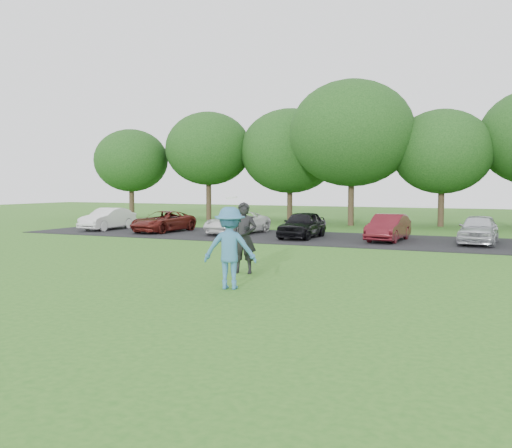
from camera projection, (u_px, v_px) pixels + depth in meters
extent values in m
plane|color=#2C661D|center=(196.00, 287.00, 13.69)|extent=(100.00, 100.00, 0.00)
cube|color=black|center=(344.00, 239.00, 25.50)|extent=(32.00, 6.50, 0.03)
imported|color=teal|center=(230.00, 248.00, 13.43)|extent=(1.41, 1.06, 1.94)
cylinder|color=white|center=(232.00, 198.00, 13.44)|extent=(0.27, 0.27, 0.08)
imported|color=black|center=(244.00, 238.00, 15.76)|extent=(0.80, 0.61, 1.98)
cube|color=black|center=(247.00, 228.00, 15.50)|extent=(0.16, 0.13, 0.10)
imported|color=white|center=(108.00, 219.00, 30.67)|extent=(1.23, 3.52, 1.16)
imported|color=#561712|center=(163.00, 221.00, 29.21)|extent=(2.08, 3.96, 1.06)
imported|color=silver|center=(237.00, 223.00, 28.08)|extent=(2.33, 4.17, 1.10)
imported|color=black|center=(302.00, 225.00, 25.95)|extent=(1.46, 3.57, 1.21)
imported|color=#57131B|center=(388.00, 228.00, 24.55)|extent=(1.39, 3.54, 1.15)
imported|color=silver|center=(479.00, 229.00, 23.31)|extent=(1.53, 3.59, 1.21)
cylinder|color=#38281C|center=(132.00, 203.00, 40.67)|extent=(0.36, 0.36, 2.20)
ellipsoid|color=#214C19|center=(131.00, 161.00, 40.46)|extent=(5.20, 5.20, 4.42)
cylinder|color=#38281C|center=(209.00, 200.00, 39.65)|extent=(0.36, 0.36, 2.70)
ellipsoid|color=#214C19|center=(208.00, 149.00, 39.40)|extent=(5.94, 5.94, 5.05)
cylinder|color=#38281C|center=(290.00, 204.00, 38.66)|extent=(0.36, 0.36, 2.20)
ellipsoid|color=#214C19|center=(290.00, 151.00, 38.41)|extent=(6.68, 6.68, 5.68)
cylinder|color=#38281C|center=(351.00, 203.00, 34.04)|extent=(0.36, 0.36, 2.70)
ellipsoid|color=#214C19|center=(352.00, 133.00, 33.75)|extent=(7.42, 7.42, 6.31)
cylinder|color=#38281C|center=(441.00, 208.00, 33.26)|extent=(0.36, 0.36, 2.20)
ellipsoid|color=#214C19|center=(442.00, 152.00, 33.03)|extent=(5.76, 5.76, 4.90)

